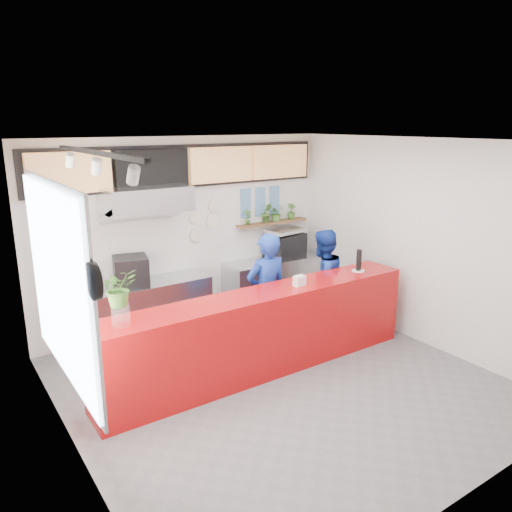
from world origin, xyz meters
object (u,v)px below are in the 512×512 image
staff_center (267,294)px  pepper_mill (359,260)px  espresso_machine (285,246)px  service_counter (263,332)px  staff_right (322,282)px  panini_oven (131,271)px

staff_center → pepper_mill: size_ratio=5.69×
espresso_machine → staff_center: bearing=-143.2°
service_counter → pepper_mill: bearing=-0.5°
service_counter → pepper_mill: pepper_mill is taller
espresso_machine → service_counter: bearing=-141.9°
staff_right → pepper_mill: size_ratio=5.37×
service_counter → staff_right: size_ratio=2.74×
panini_oven → staff_center: bearing=-28.0°
panini_oven → staff_center: size_ratio=0.27×
staff_center → pepper_mill: (1.30, -0.49, 0.40)m
service_counter → staff_right: bearing=19.9°
espresso_machine → staff_right: (-0.24, -1.26, -0.29)m
service_counter → panini_oven: (-1.07, 1.80, 0.56)m
service_counter → espresso_machine: 2.56m
staff_center → staff_right: 1.10m
espresso_machine → panini_oven: bearing=172.0°
panini_oven → espresso_machine: bearing=14.2°
service_counter → staff_right: (1.49, 0.54, 0.27)m
service_counter → espresso_machine: size_ratio=6.94×
panini_oven → staff_right: size_ratio=0.29×
panini_oven → espresso_machine: 2.81m
panini_oven → pepper_mill: bearing=-19.1°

